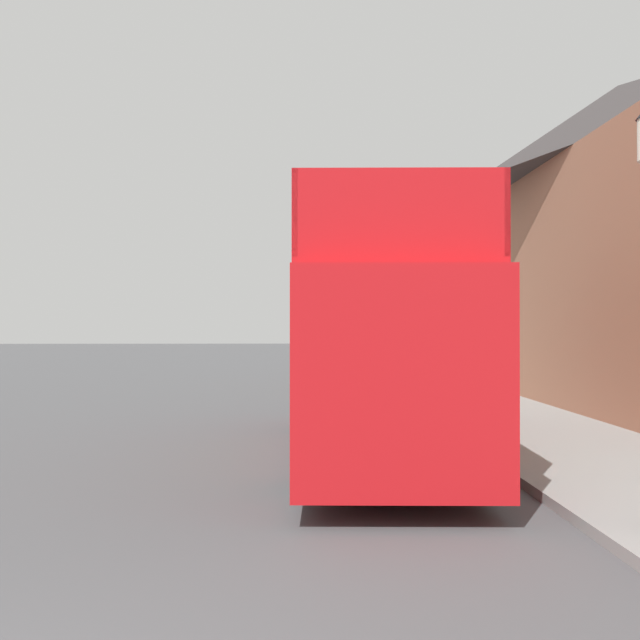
{
  "coord_description": "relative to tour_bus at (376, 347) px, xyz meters",
  "views": [
    {
      "loc": [
        2.41,
        -3.36,
        2.25
      ],
      "look_at": [
        2.8,
        8.61,
        2.35
      ],
      "focal_mm": 42.0,
      "sensor_mm": 36.0,
      "label": 1
    }
  ],
  "objects": [
    {
      "name": "tour_bus",
      "position": [
        0.0,
        0.0,
        0.0
      ],
      "size": [
        2.94,
        9.94,
        4.07
      ],
      "rotation": [
        0.0,
        0.0,
        -0.04
      ],
      "color": "red",
      "rests_on": "ground_plane"
    },
    {
      "name": "lamp_post_second",
      "position": [
        2.23,
        2.19,
        1.76
      ],
      "size": [
        0.35,
        0.35,
        5.13
      ],
      "color": "black",
      "rests_on": "sidewalk"
    },
    {
      "name": "ground_plane",
      "position": [
        -3.82,
        11.21,
        -1.88
      ],
      "size": [
        144.0,
        144.0,
        0.0
      ],
      "primitive_type": "plane",
      "color": "#4C4C4F"
    },
    {
      "name": "parked_car_ahead_of_bus",
      "position": [
        0.65,
        7.49,
        -1.19
      ],
      "size": [
        1.87,
        4.21,
        1.5
      ],
      "rotation": [
        0.0,
        0.0,
        0.05
      ],
      "color": "silver",
      "rests_on": "ground_plane"
    },
    {
      "name": "brick_terrace_rear",
      "position": [
        8.36,
        9.16,
        2.89
      ],
      "size": [
        6.0,
        20.97,
        9.55
      ],
      "color": "#9E664C",
      "rests_on": "ground_plane"
    },
    {
      "name": "sidewalk",
      "position": [
        3.54,
        8.21,
        -1.81
      ],
      "size": [
        3.64,
        108.0,
        0.14
      ],
      "color": "gray",
      "rests_on": "ground_plane"
    }
  ]
}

